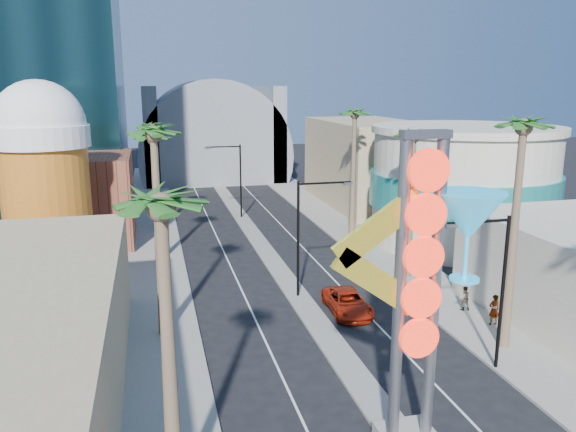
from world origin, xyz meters
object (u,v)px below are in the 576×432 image
at_px(red_pickup, 347,302).
at_px(pedestrian_b, 464,298).
at_px(neon_sign, 439,274).
at_px(pedestrian_a, 494,310).

relative_size(red_pickup, pedestrian_b, 3.15).
bearing_deg(neon_sign, pedestrian_a, 46.17).
height_order(neon_sign, pedestrian_a, neon_sign).
xyz_separation_m(neon_sign, red_pickup, (1.55, 13.74, -6.62)).
height_order(neon_sign, pedestrian_b, neon_sign).
bearing_deg(pedestrian_a, neon_sign, 47.64).
height_order(red_pickup, pedestrian_b, pedestrian_b).
relative_size(neon_sign, pedestrian_b, 7.98).
distance_m(neon_sign, pedestrian_b, 16.21).
relative_size(red_pickup, pedestrian_a, 2.63).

